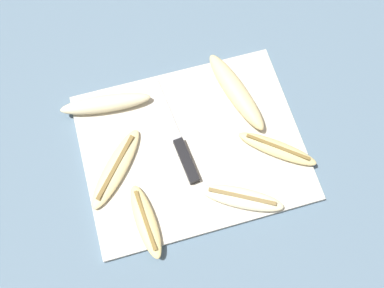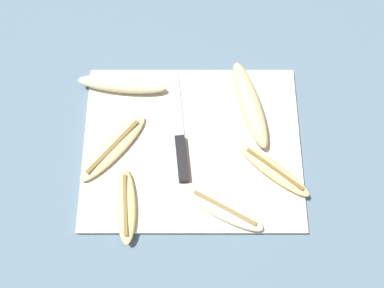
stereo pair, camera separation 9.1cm
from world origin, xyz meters
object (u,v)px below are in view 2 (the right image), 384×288
at_px(banana_mellow_near, 113,148).
at_px(banana_golden_short, 126,206).
at_px(banana_spotted_left, 274,171).
at_px(knife, 180,146).
at_px(banana_ripe_center, 250,104).
at_px(banana_bright_far, 224,209).
at_px(banana_pale_long, 122,84).

xyz_separation_m(banana_mellow_near, banana_golden_short, (0.03, -0.12, 0.00)).
bearing_deg(banana_golden_short, banana_spotted_left, 13.74).
relative_size(knife, banana_ripe_center, 1.19).
bearing_deg(banana_bright_far, banana_pale_long, 128.21).
distance_m(knife, banana_mellow_near, 0.14).
bearing_deg(banana_ripe_center, banana_pale_long, 169.81).
bearing_deg(banana_bright_far, knife, 123.20).
xyz_separation_m(banana_spotted_left, banana_pale_long, (-0.31, 0.19, 0.01)).
relative_size(banana_golden_short, banana_pale_long, 0.79).
bearing_deg(knife, banana_golden_short, -135.86).
distance_m(banana_ripe_center, banana_golden_short, 0.33).
height_order(banana_ripe_center, banana_pale_long, banana_ripe_center).
xyz_separation_m(banana_golden_short, banana_bright_far, (0.19, -0.01, 0.00)).
bearing_deg(banana_golden_short, banana_pale_long, 94.82).
xyz_separation_m(knife, banana_spotted_left, (0.19, -0.05, 0.00)).
xyz_separation_m(banana_ripe_center, banana_golden_short, (-0.25, -0.21, -0.01)).
bearing_deg(banana_spotted_left, banana_bright_far, -142.30).
height_order(banana_spotted_left, banana_pale_long, banana_pale_long).
height_order(banana_spotted_left, banana_mellow_near, banana_spotted_left).
bearing_deg(banana_pale_long, banana_ripe_center, -10.19).
relative_size(banana_bright_far, banana_pale_long, 0.85).
relative_size(knife, banana_bright_far, 1.50).
relative_size(banana_mellow_near, banana_pale_long, 0.87).
height_order(banana_golden_short, banana_bright_far, banana_bright_far).
bearing_deg(banana_pale_long, knife, -47.61).
bearing_deg(banana_spotted_left, banana_pale_long, 148.56).
relative_size(banana_mellow_near, banana_ripe_center, 0.80).
distance_m(knife, banana_bright_far, 0.16).
bearing_deg(banana_mellow_near, knife, 1.87).
relative_size(knife, banana_spotted_left, 1.62).
xyz_separation_m(banana_bright_far, banana_pale_long, (-0.21, 0.27, 0.00)).
xyz_separation_m(knife, banana_pale_long, (-0.13, 0.14, 0.01)).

